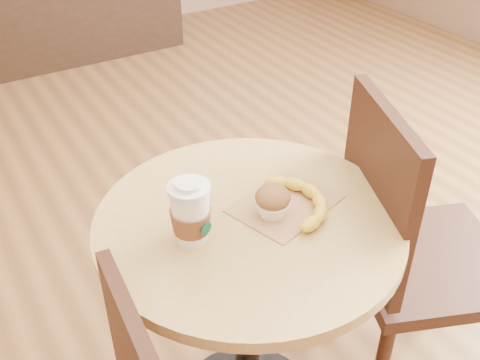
{
  "coord_description": "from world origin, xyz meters",
  "views": [
    {
      "loc": [
        -0.62,
        -0.74,
        1.55
      ],
      "look_at": [
        -0.08,
        0.14,
        0.83
      ],
      "focal_mm": 42.0,
      "sensor_mm": 36.0,
      "label": 1
    }
  ],
  "objects_px": {
    "banana": "(301,199)",
    "cafe_table": "(248,285)",
    "muffin": "(273,201)",
    "coffee_cup": "(191,215)",
    "chair_right": "(409,250)"
  },
  "relations": [
    {
      "from": "cafe_table",
      "to": "chair_right",
      "type": "distance_m",
      "value": 0.46
    },
    {
      "from": "chair_right",
      "to": "muffin",
      "type": "distance_m",
      "value": 0.48
    },
    {
      "from": "cafe_table",
      "to": "coffee_cup",
      "type": "relative_size",
      "value": 4.99
    },
    {
      "from": "coffee_cup",
      "to": "banana",
      "type": "distance_m",
      "value": 0.28
    },
    {
      "from": "banana",
      "to": "cafe_table",
      "type": "bearing_deg",
      "value": -176.77
    },
    {
      "from": "chair_right",
      "to": "coffee_cup",
      "type": "bearing_deg",
      "value": 101.61
    },
    {
      "from": "cafe_table",
      "to": "muffin",
      "type": "distance_m",
      "value": 0.26
    },
    {
      "from": "chair_right",
      "to": "coffee_cup",
      "type": "relative_size",
      "value": 6.38
    },
    {
      "from": "cafe_table",
      "to": "banana",
      "type": "xyz_separation_m",
      "value": [
        0.13,
        -0.02,
        0.23
      ]
    },
    {
      "from": "cafe_table",
      "to": "coffee_cup",
      "type": "xyz_separation_m",
      "value": [
        -0.15,
        0.0,
        0.28
      ]
    },
    {
      "from": "coffee_cup",
      "to": "chair_right",
      "type": "bearing_deg",
      "value": -28.97
    },
    {
      "from": "chair_right",
      "to": "banana",
      "type": "bearing_deg",
      "value": 97.25
    },
    {
      "from": "muffin",
      "to": "banana",
      "type": "height_order",
      "value": "muffin"
    },
    {
      "from": "chair_right",
      "to": "banana",
      "type": "xyz_separation_m",
      "value": [
        -0.32,
        0.08,
        0.24
      ]
    },
    {
      "from": "chair_right",
      "to": "muffin",
      "type": "xyz_separation_m",
      "value": [
        -0.4,
        0.09,
        0.26
      ]
    }
  ]
}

